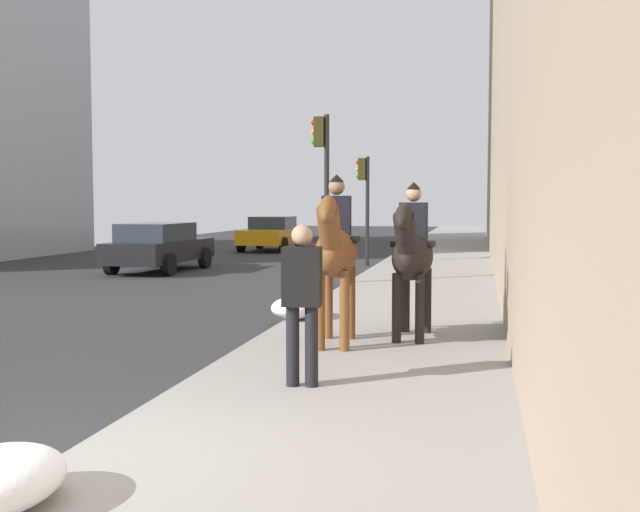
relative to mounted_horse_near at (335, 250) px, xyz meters
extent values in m
cube|color=gray|center=(-5.00, -0.52, -1.35)|extent=(120.00, 3.52, 0.12)
ellipsoid|color=brown|center=(0.08, 0.01, -0.04)|extent=(1.54, 0.67, 0.66)
cylinder|color=brown|center=(-0.36, -0.19, -0.76)|extent=(0.13, 0.13, 1.05)
cylinder|color=brown|center=(-0.38, 0.13, -0.76)|extent=(0.13, 0.13, 1.05)
cylinder|color=brown|center=(0.54, -0.12, -0.76)|extent=(0.13, 0.13, 1.05)
cylinder|color=brown|center=(0.52, 0.20, -0.76)|extent=(0.13, 0.13, 1.05)
cylinder|color=brown|center=(-0.69, -0.05, 0.31)|extent=(0.65, 0.33, 0.68)
ellipsoid|color=brown|center=(-0.90, -0.07, 0.56)|extent=(0.64, 0.27, 0.49)
cylinder|color=black|center=(0.79, 0.06, -0.14)|extent=(0.29, 0.12, 0.55)
cube|color=black|center=(0.13, 0.01, 0.14)|extent=(0.48, 0.63, 0.08)
cube|color=black|center=(0.13, 0.01, 0.46)|extent=(0.31, 0.40, 0.55)
sphere|color=#8C664C|center=(0.13, 0.01, 0.85)|extent=(0.22, 0.22, 0.22)
cone|color=black|center=(0.13, 0.01, 0.97)|extent=(0.21, 0.21, 0.10)
ellipsoid|color=black|center=(0.83, -0.96, -0.13)|extent=(1.52, 0.62, 0.66)
cylinder|color=black|center=(0.37, -1.10, -0.81)|extent=(0.13, 0.13, 0.96)
cylinder|color=black|center=(0.38, -0.79, -0.81)|extent=(0.13, 0.13, 0.96)
cylinder|color=black|center=(1.27, -1.14, -0.81)|extent=(0.13, 0.13, 0.96)
cylinder|color=black|center=(1.28, -0.82, -0.81)|extent=(0.13, 0.13, 0.96)
cylinder|color=black|center=(0.06, -0.93, 0.22)|extent=(0.64, 0.31, 0.68)
ellipsoid|color=black|center=(-0.15, -0.92, 0.47)|extent=(0.63, 0.25, 0.49)
cylinder|color=black|center=(1.54, -0.99, -0.23)|extent=(0.29, 0.11, 0.55)
cube|color=black|center=(0.88, -0.97, 0.05)|extent=(0.47, 0.62, 0.08)
cube|color=black|center=(0.88, -0.97, 0.37)|extent=(0.30, 0.39, 0.55)
sphere|color=tan|center=(0.88, -0.97, 0.76)|extent=(0.22, 0.22, 0.22)
cone|color=black|center=(0.88, -0.97, 0.88)|extent=(0.21, 0.21, 0.10)
cylinder|color=black|center=(-2.35, 0.02, -0.86)|extent=(0.14, 0.14, 0.85)
cylinder|color=black|center=(-2.34, -0.18, -0.86)|extent=(0.14, 0.14, 0.85)
cube|color=black|center=(-2.35, -0.08, -0.13)|extent=(0.29, 0.42, 0.62)
sphere|color=tan|center=(-2.35, -0.08, 0.30)|extent=(0.22, 0.22, 0.22)
cube|color=black|center=(11.22, 7.36, -0.79)|extent=(4.39, 1.85, 0.60)
cube|color=#262D38|center=(10.96, 7.37, -0.23)|extent=(2.47, 1.59, 0.52)
cylinder|color=black|center=(12.59, 8.20, -1.09)|extent=(0.65, 0.24, 0.64)
cylinder|color=black|center=(12.54, 6.46, -1.09)|extent=(0.65, 0.24, 0.64)
cylinder|color=black|center=(9.90, 8.27, -1.09)|extent=(0.65, 0.24, 0.64)
cylinder|color=black|center=(9.85, 6.53, -1.09)|extent=(0.65, 0.24, 0.64)
cube|color=orange|center=(21.24, 6.71, -0.79)|extent=(4.06, 1.94, 0.60)
cube|color=#262D38|center=(21.48, 6.70, -0.23)|extent=(1.89, 1.65, 0.52)
cylinder|color=black|center=(19.97, 5.84, -1.09)|extent=(0.65, 0.24, 0.64)
cylinder|color=black|center=(20.03, 7.65, -1.09)|extent=(0.65, 0.24, 0.64)
cylinder|color=black|center=(22.46, 5.76, -1.09)|extent=(0.65, 0.24, 0.64)
cylinder|color=black|center=(22.51, 7.58, -1.09)|extent=(0.65, 0.24, 0.64)
cylinder|color=black|center=(7.77, 1.66, 0.64)|extent=(0.12, 0.12, 4.10)
cube|color=#2D280C|center=(7.77, 1.84, 2.30)|extent=(0.20, 0.24, 0.70)
sphere|color=red|center=(7.77, 1.97, 2.52)|extent=(0.14, 0.14, 0.14)
sphere|color=orange|center=(7.77, 1.97, 2.30)|extent=(0.14, 0.14, 0.14)
sphere|color=green|center=(7.77, 1.97, 2.08)|extent=(0.14, 0.14, 0.14)
cylinder|color=black|center=(14.38, 1.63, 0.34)|extent=(0.12, 0.12, 3.50)
cube|color=#2D280C|center=(14.38, 1.81, 1.69)|extent=(0.20, 0.24, 0.70)
sphere|color=red|center=(14.38, 1.94, 1.91)|extent=(0.14, 0.14, 0.14)
sphere|color=orange|center=(14.38, 1.94, 1.69)|extent=(0.14, 0.14, 0.14)
sphere|color=green|center=(14.38, 1.94, 1.47)|extent=(0.14, 0.14, 0.14)
ellipsoid|color=white|center=(2.25, 1.09, -1.11)|extent=(1.05, 0.81, 0.36)
camera|label=1|loc=(-10.15, -1.88, 0.65)|focal=43.34mm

